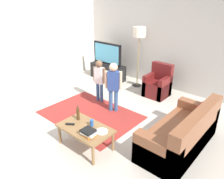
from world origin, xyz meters
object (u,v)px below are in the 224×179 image
object	(u,v)px
tv_stand	(108,72)
armchair	(158,85)
child_center	(113,83)
tv_remote	(70,124)
bottle	(78,114)
child_near_tv	(99,77)
coffee_table	(85,130)
tv	(107,54)
plate	(102,131)
book_stack	(88,133)
soda_can	(92,123)
couch	(183,135)
floor_lamp	(139,35)

from	to	relation	value
tv_stand	armchair	xyz separation A→B (m)	(1.92, -0.04, 0.05)
child_center	tv_stand	bearing A→B (deg)	135.76
child_center	tv_remote	size ratio (longest dim) A/B	7.11
armchair	tv_stand	bearing A→B (deg)	178.83
bottle	child_center	bearing A→B (deg)	99.62
child_near_tv	coffee_table	distance (m)	1.94
child_center	coffee_table	bearing A→B (deg)	-69.46
tv	bottle	bearing A→B (deg)	-57.37
plate	tv_stand	bearing A→B (deg)	130.59
tv	plate	bearing A→B (deg)	-49.20
tv	plate	size ratio (longest dim) A/B	5.00
tv_stand	book_stack	distance (m)	3.81
tv_remote	child_center	bearing A→B (deg)	64.82
soda_can	plate	world-z (taller)	soda_can
couch	soda_can	size ratio (longest dim) A/B	15.00
bottle	soda_can	bearing A→B (deg)	3.27
book_stack	coffee_table	bearing A→B (deg)	151.05
bottle	soda_can	xyz separation A→B (m)	(0.35, 0.02, -0.07)
couch	bottle	size ratio (longest dim) A/B	5.99
child_near_tv	bottle	xyz separation A→B (m)	(0.84, -1.44, -0.12)
tv_stand	plate	size ratio (longest dim) A/B	5.45
child_near_tv	coffee_table	world-z (taller)	child_near_tv
armchair	coffee_table	distance (m)	2.87
couch	child_near_tv	xyz separation A→B (m)	(-2.52, 0.42, 0.38)
bottle	book_stack	bearing A→B (deg)	-23.06
child_center	couch	bearing A→B (deg)	-7.68
child_center	tv_remote	world-z (taller)	child_center
bottle	soda_can	size ratio (longest dim) A/B	2.51
coffee_table	plate	xyz separation A→B (m)	(0.32, 0.10, 0.06)
child_near_tv	coffee_table	bearing A→B (deg)	-53.64
bottle	plate	size ratio (longest dim) A/B	1.37
child_center	coffee_table	xyz separation A→B (m)	(0.52, -1.38, -0.36)
coffee_table	book_stack	size ratio (longest dim) A/B	3.58
child_near_tv	child_center	size ratio (longest dim) A/B	0.92
couch	bottle	world-z (taller)	couch
couch	tv	bearing A→B (deg)	153.05
tv_stand	plate	xyz separation A→B (m)	(2.40, -2.80, 0.18)
coffee_table	plate	distance (m)	0.34
book_stack	bottle	bearing A→B (deg)	156.94
couch	tv_remote	xyz separation A→B (m)	(-1.66, -1.24, 0.14)
tv	bottle	size ratio (longest dim) A/B	3.66
child_near_tv	book_stack	bearing A→B (deg)	-50.86
armchair	soda_can	bearing A→B (deg)	-85.60
coffee_table	book_stack	distance (m)	0.27
tv	child_center	size ratio (longest dim) A/B	0.91
floor_lamp	child_center	bearing A→B (deg)	-73.94
plate	book_stack	bearing A→B (deg)	-114.90
coffee_table	plate	world-z (taller)	plate
coffee_table	armchair	bearing A→B (deg)	93.22
soda_can	plate	xyz separation A→B (m)	(0.27, -0.02, -0.05)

